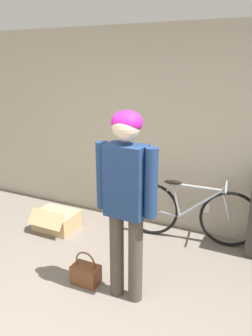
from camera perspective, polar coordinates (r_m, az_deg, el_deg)
wall_back at (r=4.25m, az=7.60°, el=6.27°), size 8.00×0.07×2.60m
person at (r=2.83m, az=0.02°, el=-3.86°), size 0.57×0.25×1.78m
bicycle at (r=4.15m, az=10.87°, el=-7.52°), size 1.67×0.46×0.78m
handbag at (r=3.50m, az=-7.02°, el=-17.77°), size 0.28×0.18×0.36m
cardboard_box at (r=4.56m, az=-12.04°, el=-8.88°), size 0.54×0.49×0.32m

